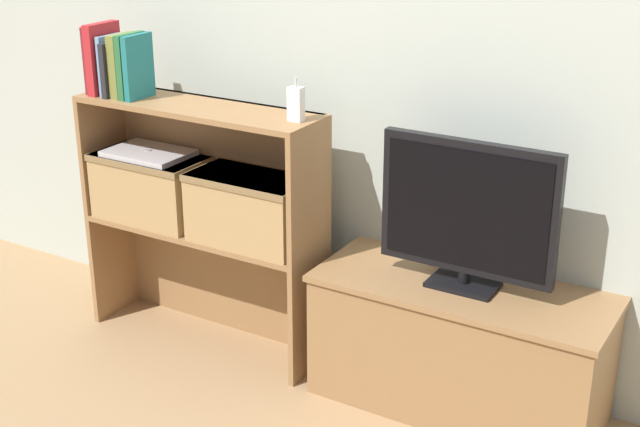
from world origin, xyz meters
TOP-DOWN VIEW (x-y plane):
  - ground_plane at (0.00, 0.00)m, footprint 16.00×16.00m
  - wall_back at (0.00, 0.41)m, footprint 10.00×0.05m
  - tv_stand at (0.50, 0.19)m, footprint 0.97×0.40m
  - tv at (0.50, 0.19)m, footprint 0.58×0.14m
  - bookshelf_lower_tier at (-0.50, 0.19)m, footprint 0.95×0.26m
  - bookshelf_upper_tier at (-0.50, 0.19)m, footprint 0.95×0.26m
  - book_maroon at (-0.94, 0.10)m, footprint 0.02×0.13m
  - book_crimson at (-0.90, 0.10)m, footprint 0.04×0.16m
  - book_skyblue at (-0.87, 0.10)m, footprint 0.02×0.12m
  - book_charcoal at (-0.84, 0.10)m, footprint 0.02×0.16m
  - book_olive at (-0.81, 0.10)m, footprint 0.04×0.13m
  - book_forest at (-0.77, 0.10)m, footprint 0.03×0.14m
  - book_teal at (-0.74, 0.10)m, footprint 0.02×0.14m
  - baby_monitor at (-0.09, 0.13)m, footprint 0.05×0.04m
  - storage_basket_left at (-0.73, 0.12)m, footprint 0.43×0.23m
  - storage_basket_right at (-0.28, 0.12)m, footprint 0.43×0.23m
  - laptop at (-0.73, 0.12)m, footprint 0.31×0.21m

SIDE VIEW (x-z plane):
  - ground_plane at x=0.00m, z-range 0.00..0.00m
  - tv_stand at x=0.50m, z-range 0.00..0.45m
  - bookshelf_lower_tier at x=-0.50m, z-range 0.06..0.52m
  - storage_basket_left at x=-0.73m, z-range 0.47..0.72m
  - storage_basket_right at x=-0.28m, z-range 0.47..0.72m
  - tv at x=0.50m, z-range 0.46..0.95m
  - laptop at x=-0.73m, z-range 0.71..0.73m
  - bookshelf_upper_tier at x=-0.50m, z-range 0.52..0.99m
  - baby_monitor at x=-0.09m, z-range 0.91..1.06m
  - book_charcoal at x=-0.84m, z-range 0.93..1.12m
  - book_skyblue at x=-0.87m, z-range 0.93..1.14m
  - book_olive at x=-0.81m, z-range 0.93..1.15m
  - book_teal at x=-0.74m, z-range 0.93..1.16m
  - book_forest at x=-0.77m, z-range 0.93..1.16m
  - book_maroon at x=-0.94m, z-range 0.93..1.17m
  - book_crimson at x=-0.90m, z-range 0.93..1.18m
  - wall_back at x=0.00m, z-range 0.00..2.40m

